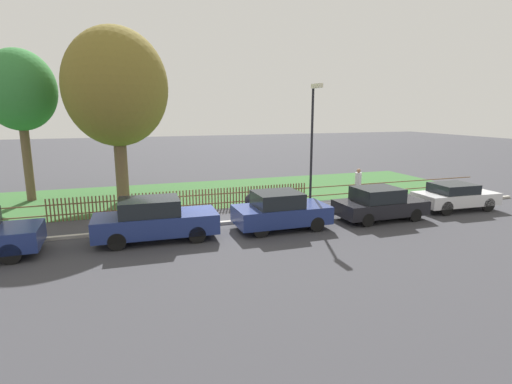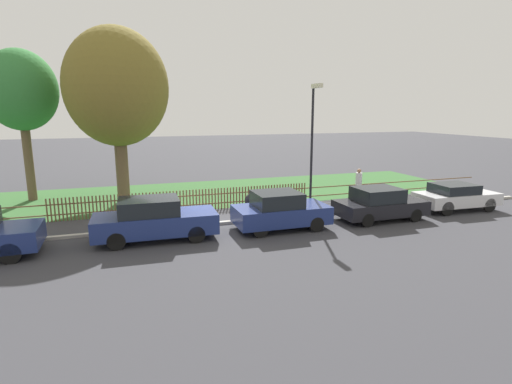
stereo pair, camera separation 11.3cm
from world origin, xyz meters
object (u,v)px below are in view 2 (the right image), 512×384
Objects in this scene: tree_nearest_kerb at (21,91)px; parked_car_red_compact at (379,204)px; parked_car_navy_estate at (280,211)px; covered_motorcycle at (264,199)px; street_lamp at (313,134)px; parked_car_white_van at (456,196)px; tree_behind_motorcycle at (117,88)px; parked_car_black_saloon at (154,219)px; pedestrian_near_fence at (359,182)px.

parked_car_red_compact is at bearing -31.01° from tree_nearest_kerb.
covered_motorcycle is (0.24, 2.54, -0.07)m from parked_car_navy_estate.
tree_nearest_kerb is at bearing 150.94° from street_lamp.
tree_nearest_kerb is (-10.79, 6.52, 4.95)m from covered_motorcycle.
parked_car_white_van is (4.49, 0.31, -0.03)m from parked_car_red_compact.
parked_car_navy_estate is 10.50m from tree_behind_motorcycle.
parked_car_red_compact reaches higher than parked_car_white_van.
parked_car_red_compact is 0.67× the size of street_lamp.
parked_car_black_saloon is at bearing -81.54° from tree_behind_motorcycle.
covered_motorcycle is 3.67m from street_lamp.
parked_car_navy_estate is at bearing -176.39° from parked_car_white_van.
parked_car_navy_estate is 0.43× the size of tree_behind_motorcycle.
parked_car_navy_estate is at bearing -97.69° from covered_motorcycle.
pedestrian_near_fence is at bearing -15.82° from tree_behind_motorcycle.
pedestrian_near_fence is at bearing 26.11° from street_lamp.
street_lamp is (12.86, -7.15, -1.99)m from tree_nearest_kerb.
covered_motorcycle is 0.25× the size of tree_nearest_kerb.
parked_car_navy_estate is 1.91× the size of covered_motorcycle.
pedestrian_near_fence is at bearing 9.18° from covered_motorcycle.
pedestrian_near_fence is at bearing -17.98° from tree_nearest_kerb.
parked_car_black_saloon is at bearing -177.50° from parked_car_white_van.
tree_nearest_kerb is at bearing 157.92° from parked_car_white_van.
tree_behind_motorcycle reaches higher than street_lamp.
street_lamp reaches higher than parked_car_white_van.
parked_car_navy_estate is at bearing 178.69° from parked_car_red_compact.
parked_car_red_compact is at bearing -174.01° from parked_car_white_van.
tree_behind_motorcycle is at bearing 141.45° from covered_motorcycle.
parked_car_red_compact is 4.23m from street_lamp.
parked_car_black_saloon is 2.27× the size of covered_motorcycle.
tree_nearest_kerb reaches higher than parked_car_red_compact.
tree_nearest_kerb is at bearing 148.45° from parked_car_red_compact.
parked_car_red_compact is at bearing -34.05° from tree_behind_motorcycle.
parked_car_navy_estate is 2.25× the size of pedestrian_near_fence.
covered_motorcycle is at bearing 84.67° from parked_car_navy_estate.
tree_nearest_kerb is at bearing 139.44° from parked_car_navy_estate.
covered_motorcycle is 0.23× the size of tree_behind_motorcycle.
tree_behind_motorcycle is (-10.55, 7.13, 5.07)m from parked_car_red_compact.
parked_car_black_saloon is 11.43m from pedestrian_near_fence.
street_lamp reaches higher than covered_motorcycle.
tree_nearest_kerb reaches higher than street_lamp.
parked_car_navy_estate is 9.11m from parked_car_white_van.
tree_behind_motorcycle is at bearing 147.95° from street_lamp.
parked_car_navy_estate is 0.64× the size of street_lamp.
parked_car_white_van is at bearing -24.40° from tree_behind_motorcycle.
covered_motorcycle is at bearing 167.57° from parked_car_white_van.
covered_motorcycle is at bearing 148.77° from parked_car_red_compact.
parked_car_navy_estate is 0.96× the size of parked_car_white_van.
street_lamp is (-6.80, 1.66, 2.98)m from parked_car_white_van.
parked_car_navy_estate reaches higher than parked_car_red_compact.
parked_car_black_saloon is at bearing 178.46° from parked_car_navy_estate.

